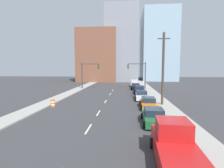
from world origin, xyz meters
name	(u,v)px	position (x,y,z in m)	size (l,w,h in m)	color
sidewalk_left	(85,86)	(-8.25, 47.61, 0.08)	(2.44, 95.21, 0.16)	#9E9B93
sidewalk_right	(146,87)	(8.25, 47.61, 0.08)	(2.44, 95.21, 0.16)	#9E9B93
lane_stripe_at_15m	(88,129)	(0.00, 14.86, 0.00)	(0.16, 2.40, 0.01)	beige
lane_stripe_at_20m	(98,113)	(0.00, 20.04, 0.00)	(0.16, 2.40, 0.01)	beige
lane_stripe_at_27m	(106,101)	(0.00, 26.85, 0.00)	(0.16, 2.40, 0.01)	beige
lane_stripe_at_34m	(110,94)	(0.00, 34.22, 0.00)	(0.16, 2.40, 0.01)	beige
lane_stripe_at_40m	(113,90)	(0.00, 40.30, 0.00)	(0.16, 2.40, 0.01)	beige
building_brick_left	(99,57)	(-7.66, 67.93, 9.40)	(14.00, 16.00, 18.81)	brown
building_office_center	(122,46)	(1.19, 71.93, 13.78)	(12.00, 20.00, 27.56)	gray
building_glass_right	(157,47)	(15.76, 75.93, 13.77)	(13.00, 20.00, 27.53)	#99B7CC
traffic_signal_left	(87,72)	(-6.41, 42.18, 4.16)	(4.30, 0.35, 6.44)	#38383D
traffic_signal_right	(140,72)	(6.31, 42.18, 4.16)	(4.30, 0.35, 6.44)	#38383D
utility_pole_right_mid	(163,69)	(8.01, 24.70, 4.99)	(1.60, 0.32, 9.74)	#473D33
traffic_barrel	(53,103)	(-6.51, 22.71, 0.47)	(0.56, 0.56, 0.95)	orange
pickup_truck_red	(175,148)	(5.79, 9.99, 0.88)	(2.60, 6.24, 2.17)	red
sedan_green	(154,117)	(5.69, 16.77, 0.64)	(2.21, 4.33, 1.41)	#1E6033
sedan_orange	(148,103)	(5.97, 23.16, 0.62)	(2.20, 4.54, 1.36)	orange
sedan_white	(141,95)	(5.58, 28.98, 0.66)	(2.20, 4.76, 1.45)	silver
sedan_navy	(140,90)	(5.74, 35.54, 0.70)	(2.19, 4.53, 1.55)	#141E47
sedan_black	(136,87)	(5.29, 42.10, 0.68)	(2.21, 4.74, 1.49)	black
pickup_truck_silver	(135,84)	(5.43, 48.84, 0.77)	(2.66, 5.68, 1.88)	#B2B2BC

